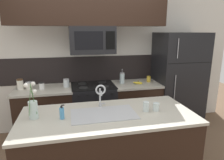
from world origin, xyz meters
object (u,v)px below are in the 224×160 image
microwave (92,40)px  dish_soap_bottle (62,113)px  drinking_glass (146,107)px  coffee_tin (149,79)px  storage_jar_medium (29,86)px  flower_vase (33,109)px  stove_range (94,109)px  refrigerator (177,80)px  spare_glass (156,107)px  storage_jar_short (42,86)px  banana_bunch (138,83)px  storage_jar_tall (20,84)px  storage_jar_squat (66,83)px  french_press (122,78)px  sink_faucet (101,93)px

microwave → dish_soap_bottle: 1.53m
drinking_glass → coffee_tin: bearing=66.2°
storage_jar_medium → flower_vase: bearing=-78.2°
stove_range → refrigerator: size_ratio=0.51×
dish_soap_bottle → spare_glass: dish_soap_bottle is taller
storage_jar_short → banana_bunch: storage_jar_short is taller
banana_bunch → coffee_tin: bearing=24.1°
storage_jar_tall → storage_jar_medium: 0.14m
refrigerator → banana_bunch: refrigerator is taller
refrigerator → spare_glass: refrigerator is taller
storage_jar_short → spare_glass: bearing=-40.6°
drinking_glass → microwave: bearing=111.2°
microwave → coffee_tin: (1.07, 0.07, -0.74)m
stove_range → banana_bunch: 0.95m
microwave → drinking_glass: bearing=-68.8°
spare_glass → storage_jar_medium: bearing=142.0°
microwave → storage_jar_medium: (-1.07, 0.06, -0.74)m
storage_jar_squat → banana_bunch: 1.28m
storage_jar_squat → banana_bunch: size_ratio=0.75×
banana_bunch → drinking_glass: 1.26m
storage_jar_tall → french_press: size_ratio=0.67×
refrigerator → banana_bunch: (-0.84, -0.08, 0.02)m
refrigerator → drinking_glass: bearing=-132.2°
microwave → refrigerator: (1.66, 0.04, -0.80)m
coffee_tin → drinking_glass: drinking_glass is taller
dish_soap_bottle → storage_jar_medium: bearing=113.4°
stove_range → sink_faucet: sink_faucet is taller
storage_jar_squat → banana_bunch: bearing=-4.0°
refrigerator → dish_soap_bottle: size_ratio=11.07×
french_press → coffee_tin: size_ratio=2.43×
storage_jar_short → dish_soap_bottle: dish_soap_bottle is taller
storage_jar_squat → refrigerator: bearing=-0.2°
storage_jar_medium → storage_jar_short: storage_jar_medium is taller
coffee_tin → spare_glass: (-0.46, -1.33, -0.01)m
stove_range → storage_jar_short: 1.00m
sink_faucet → storage_jar_tall: bearing=137.7°
refrigerator → french_press: size_ratio=6.84×
french_press → storage_jar_squat: bearing=-178.2°
sink_faucet → drinking_glass: bearing=-24.9°
refrigerator → banana_bunch: size_ratio=9.63×
sink_faucet → refrigerator: bearing=31.9°
storage_jar_medium → stove_range: bearing=-1.9°
stove_range → french_press: bearing=6.3°
storage_jar_tall → dish_soap_bottle: size_ratio=1.08×
storage_jar_tall → flower_vase: size_ratio=0.42×
refrigerator → french_press: bearing=177.9°
spare_glass → sink_faucet: bearing=159.0°
sink_faucet → dish_soap_bottle: size_ratio=1.85×
microwave → stove_range: bearing=90.2°
refrigerator → drinking_glass: (-1.17, -1.29, 0.06)m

